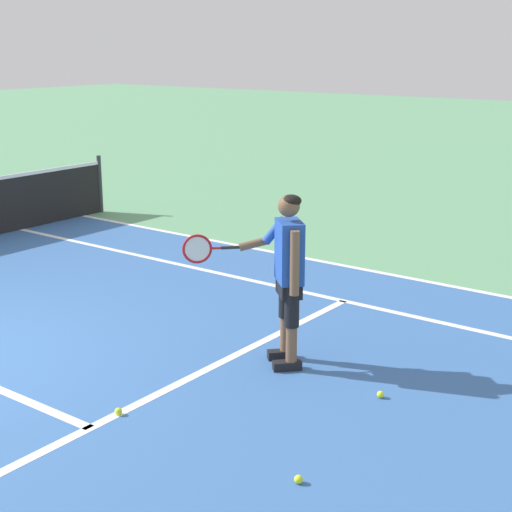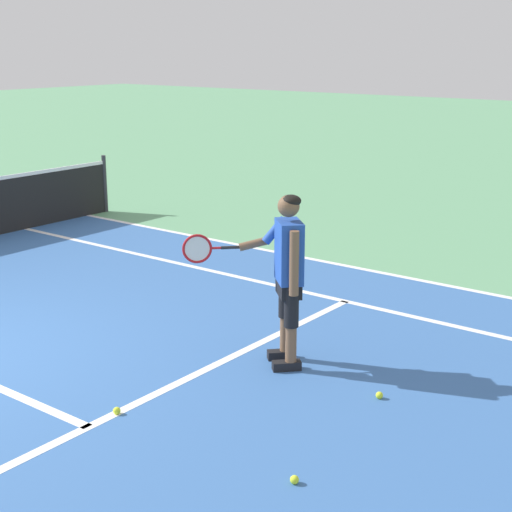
% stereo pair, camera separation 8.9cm
% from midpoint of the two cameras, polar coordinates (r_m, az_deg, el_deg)
% --- Properties ---
extents(line_service, '(8.23, 0.10, 0.01)m').
position_cam_midpoint_polar(line_service, '(6.74, -12.49, -12.23)').
color(line_service, white).
rests_on(line_service, ground).
extents(line_singles_right, '(0.10, 9.93, 0.01)m').
position_cam_midpoint_polar(line_singles_right, '(10.44, -0.57, -1.81)').
color(line_singles_right, white).
rests_on(line_singles_right, ground).
extents(line_doubles_right, '(0.10, 9.93, 0.01)m').
position_cam_midpoint_polar(line_doubles_right, '(11.52, 3.59, -0.19)').
color(line_doubles_right, white).
rests_on(line_doubles_right, ground).
extents(tennis_player, '(0.76, 1.15, 1.71)m').
position_cam_midpoint_polar(tennis_player, '(7.47, 1.89, -0.93)').
color(tennis_player, black).
rests_on(tennis_player, ground).
extents(tennis_ball_near_feet, '(0.07, 0.07, 0.07)m').
position_cam_midpoint_polar(tennis_ball_near_feet, '(6.89, -10.45, -11.18)').
color(tennis_ball_near_feet, '#CCE02D').
rests_on(tennis_ball_near_feet, ground).
extents(tennis_ball_by_baseline, '(0.07, 0.07, 0.07)m').
position_cam_midpoint_polar(tennis_ball_by_baseline, '(7.16, 8.78, -10.04)').
color(tennis_ball_by_baseline, '#CCE02D').
rests_on(tennis_ball_by_baseline, ground).
extents(tennis_ball_mid_court, '(0.07, 0.07, 0.07)m').
position_cam_midpoint_polar(tennis_ball_mid_court, '(5.85, 2.69, -16.09)').
color(tennis_ball_mid_court, '#CCE02D').
rests_on(tennis_ball_mid_court, ground).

